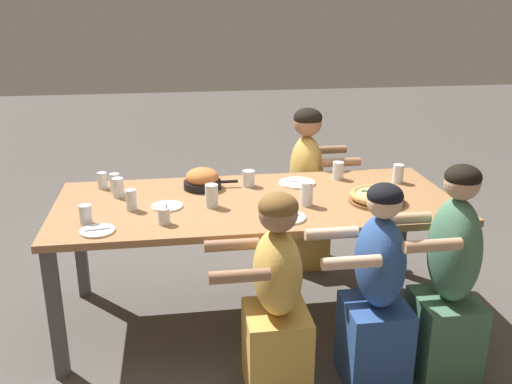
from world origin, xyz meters
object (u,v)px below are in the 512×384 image
(drinking_glass_h, at_px, (307,195))
(diner_near_right, at_px, (449,285))
(skillet_bowl, at_px, (202,180))
(pizza_board_main, at_px, (377,197))
(drinking_glass_b, at_px, (249,179))
(drinking_glass_e, at_px, (338,171))
(cocktail_glass_blue, at_px, (164,217))
(drinking_glass_g, at_px, (103,181))
(drinking_glass_i, at_px, (212,197))
(drinking_glass_j, at_px, (118,189))
(diner_near_center, at_px, (276,305))
(drinking_glass_f, at_px, (131,201))
(drinking_glass_a, at_px, (115,184))
(empty_plate_b, at_px, (297,183))
(diner_far_midright, at_px, (306,194))
(drinking_glass_d, at_px, (398,175))
(empty_plate_c, at_px, (97,231))
(empty_plate_d, at_px, (287,217))
(diner_near_midright, at_px, (376,297))
(empty_plate_a, at_px, (167,206))
(drinking_glass_c, at_px, (86,216))

(drinking_glass_h, relative_size, diner_near_right, 0.12)
(skillet_bowl, bearing_deg, pizza_board_main, -22.01)
(drinking_glass_b, bearing_deg, drinking_glass_e, 5.76)
(cocktail_glass_blue, xyz_separation_m, drinking_glass_h, (0.82, 0.17, 0.03))
(drinking_glass_b, xyz_separation_m, drinking_glass_g, (-0.92, 0.09, -0.00))
(drinking_glass_i, xyz_separation_m, drinking_glass_j, (-0.55, 0.25, -0.01))
(diner_near_center, bearing_deg, drinking_glass_f, 47.65)
(cocktail_glass_blue, height_order, drinking_glass_j, drinking_glass_j)
(drinking_glass_a, relative_size, diner_near_right, 0.11)
(drinking_glass_e, relative_size, diner_near_center, 0.11)
(empty_plate_b, height_order, drinking_glass_e, drinking_glass_e)
(diner_far_midright, distance_m, diner_near_center, 1.53)
(drinking_glass_d, bearing_deg, diner_far_midright, 132.50)
(empty_plate_c, bearing_deg, cocktail_glass_blue, 10.11)
(empty_plate_c, xyz_separation_m, drinking_glass_f, (0.16, 0.30, 0.05))
(empty_plate_c, distance_m, drinking_glass_f, 0.34)
(pizza_board_main, bearing_deg, empty_plate_d, -163.03)
(empty_plate_c, bearing_deg, drinking_glass_b, 35.64)
(skillet_bowl, relative_size, diner_near_center, 0.32)
(drinking_glass_d, height_order, drinking_glass_e, drinking_glass_d)
(pizza_board_main, distance_m, empty_plate_d, 0.61)
(empty_plate_d, bearing_deg, diner_far_midright, 70.98)
(empty_plate_b, height_order, drinking_glass_g, drinking_glass_g)
(drinking_glass_g, height_order, diner_near_center, diner_near_center)
(empty_plate_b, height_order, drinking_glass_i, drinking_glass_i)
(drinking_glass_a, height_order, drinking_glass_d, drinking_glass_a)
(empty_plate_d, relative_size, diner_near_midright, 0.19)
(cocktail_glass_blue, bearing_deg, diner_near_center, -38.10)
(empty_plate_d, relative_size, diner_near_right, 0.18)
(drinking_glass_a, distance_m, drinking_glass_d, 1.81)
(empty_plate_a, height_order, drinking_glass_j, drinking_glass_j)
(empty_plate_c, xyz_separation_m, drinking_glass_i, (0.62, 0.29, 0.05))
(empty_plate_c, xyz_separation_m, diner_near_center, (0.88, -0.36, -0.31))
(drinking_glass_g, xyz_separation_m, drinking_glass_j, (0.11, -0.18, 0.01))
(pizza_board_main, relative_size, drinking_glass_j, 2.79)
(drinking_glass_f, bearing_deg, drinking_glass_c, -143.40)
(drinking_glass_a, xyz_separation_m, drinking_glass_j, (0.02, -0.07, -0.00))
(empty_plate_a, relative_size, cocktail_glass_blue, 1.62)
(pizza_board_main, height_order, diner_near_right, diner_near_right)
(drinking_glass_d, distance_m, drinking_glass_i, 1.27)
(drinking_glass_d, xyz_separation_m, diner_far_midright, (-0.48, 0.53, -0.29))
(cocktail_glass_blue, height_order, drinking_glass_b, cocktail_glass_blue)
(drinking_glass_a, distance_m, drinking_glass_g, 0.14)
(empty_plate_a, height_order, drinking_glass_d, drinking_glass_d)
(pizza_board_main, relative_size, drinking_glass_d, 2.74)
(drinking_glass_b, xyz_separation_m, drinking_glass_j, (-0.81, -0.09, 0.01))
(empty_plate_c, height_order, drinking_glass_c, drinking_glass_c)
(pizza_board_main, height_order, drinking_glass_h, drinking_glass_h)
(empty_plate_a, bearing_deg, diner_far_midright, 37.40)
(empty_plate_c, distance_m, drinking_glass_e, 1.64)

